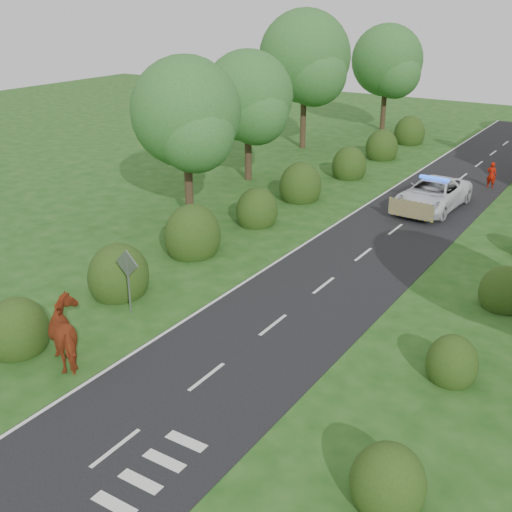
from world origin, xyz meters
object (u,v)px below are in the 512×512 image
Objects in this scene: road_sign at (128,272)px; cow at (71,337)px; police_van at (433,194)px; pedestrian_red at (491,175)px.

road_sign is 3.73m from cow.
pedestrian_red is at bearing 77.18° from police_van.
cow reaches higher than pedestrian_red.
police_van is at bearing 76.47° from pedestrian_red.
cow is at bearing -98.86° from police_van.
pedestrian_red is (6.33, 27.90, -0.07)m from cow.
cow is 1.53× the size of pedestrian_red.
cow is (0.79, -3.56, -0.78)m from road_sign.
cow is at bearing 79.57° from pedestrian_red.
police_van is (4.62, 21.91, -0.05)m from cow.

